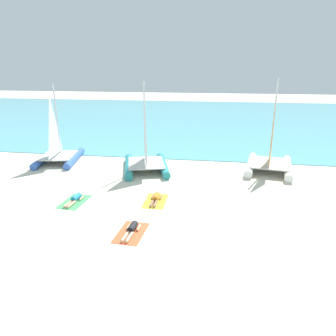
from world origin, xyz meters
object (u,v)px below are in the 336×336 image
sailboat_blue (58,151)px  towel_right (155,201)px  sailboat_white (270,158)px  sunbather_middle (132,229)px  towel_left (74,202)px  sailboat_teal (146,158)px  towel_middle (131,233)px  sunbather_left (75,199)px  sunbather_right (156,198)px

sailboat_blue → towel_right: (8.25, -5.72, -0.81)m
sailboat_white → sunbather_middle: (-6.94, -9.23, -0.75)m
sailboat_white → towel_left: size_ratio=3.12×
sailboat_teal → towel_middle: (1.17, -8.16, -0.85)m
sunbather_left → sunbather_right: same height
sailboat_blue → towel_middle: (7.85, -9.02, -0.81)m
towel_left → sunbather_left: 0.14m
sunbather_left → towel_middle: 4.56m
sailboat_teal → towel_right: (1.57, -4.86, -0.85)m
sailboat_blue → towel_right: bearing=-44.9°
sailboat_blue → sailboat_white: 14.80m
towel_right → sunbather_right: (-0.00, 0.07, 0.13)m
towel_middle → towel_left: bearing=145.1°
sunbather_left → towel_middle: size_ratio=0.82×
towel_middle → sailboat_white: bearing=53.2°
sailboat_teal → towel_right: size_ratio=3.03×
sailboat_blue → towel_left: sailboat_blue is taller
sailboat_blue → sunbather_right: (8.25, -5.65, -0.69)m
sailboat_blue → towel_right: 10.07m
sailboat_white → sunbather_left: sailboat_white is taller
sunbather_left → towel_middle: (3.71, -2.66, -0.13)m
sunbather_middle → towel_left: bearing=149.7°
sailboat_blue → sailboat_teal: sailboat_teal is taller
sailboat_teal → sunbather_left: sailboat_teal is taller
sailboat_white → sailboat_teal: 8.20m
towel_left → towel_middle: (3.71, -2.59, 0.00)m
sailboat_blue → towel_left: size_ratio=2.89×
sailboat_teal → towel_left: 6.18m
towel_left → towel_middle: 4.53m
sunbather_left → sunbather_middle: same height
sunbather_right → towel_left: bearing=-169.5°
sailboat_blue → sailboat_teal: 6.73m
sailboat_teal → towel_left: (-2.54, -5.57, -0.85)m
sailboat_teal → towel_middle: size_ratio=3.03×
towel_left → towel_right: bearing=9.8°
sailboat_teal → towel_right: 5.17m
sunbather_left → towel_right: sunbather_left is taller
sunbather_right → sailboat_white: bearing=41.9°
towel_right → sailboat_blue: bearing=145.3°
towel_left → sunbather_middle: size_ratio=1.21×
sailboat_blue → towel_left: 7.68m
sunbather_left → towel_middle: sunbather_left is taller
sailboat_blue → sailboat_white: size_ratio=0.93×
towel_left → sunbather_left: (0.00, 0.07, 0.13)m
towel_left → sunbather_left: bearing=86.1°
sailboat_blue → sunbather_left: sailboat_blue is taller
sunbather_right → sunbather_middle: bearing=-97.0°
towel_left → towel_middle: same height
sailboat_white → sunbather_middle: sailboat_white is taller
sailboat_blue → sailboat_white: bearing=-9.1°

